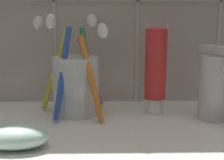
{
  "coord_description": "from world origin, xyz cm",
  "views": [
    {
      "loc": [
        -4.43,
        -43.12,
        18.05
      ],
      "look_at": [
        -3.52,
        3.51,
        8.88
      ],
      "focal_mm": 50.0,
      "sensor_mm": 36.0,
      "label": 1
    }
  ],
  "objects_px": {
    "toothbrush_cup": "(76,82)",
    "sink_faucet": "(217,85)",
    "toothpaste_tube": "(156,70)",
    "soap_bar": "(15,137)"
  },
  "relations": [
    {
      "from": "toothpaste_tube",
      "to": "soap_bar",
      "type": "relative_size",
      "value": 1.78
    },
    {
      "from": "sink_faucet",
      "to": "toothbrush_cup",
      "type": "bearing_deg",
      "value": -127.85
    },
    {
      "from": "toothpaste_tube",
      "to": "soap_bar",
      "type": "xyz_separation_m",
      "value": [
        -0.2,
        -0.15,
        -0.06
      ]
    },
    {
      "from": "toothbrush_cup",
      "to": "toothpaste_tube",
      "type": "bearing_deg",
      "value": 0.21
    },
    {
      "from": "sink_faucet",
      "to": "soap_bar",
      "type": "bearing_deg",
      "value": -97.76
    },
    {
      "from": "soap_bar",
      "to": "toothpaste_tube",
      "type": "bearing_deg",
      "value": 36.53
    },
    {
      "from": "toothbrush_cup",
      "to": "sink_faucet",
      "type": "xyz_separation_m",
      "value": [
        0.23,
        -0.04,
        0.0
      ]
    },
    {
      "from": "toothbrush_cup",
      "to": "toothpaste_tube",
      "type": "xyz_separation_m",
      "value": [
        0.13,
        0.0,
        0.02
      ]
    },
    {
      "from": "toothbrush_cup",
      "to": "toothpaste_tube",
      "type": "distance_m",
      "value": 0.14
    },
    {
      "from": "toothbrush_cup",
      "to": "sink_faucet",
      "type": "relative_size",
      "value": 1.42
    }
  ]
}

